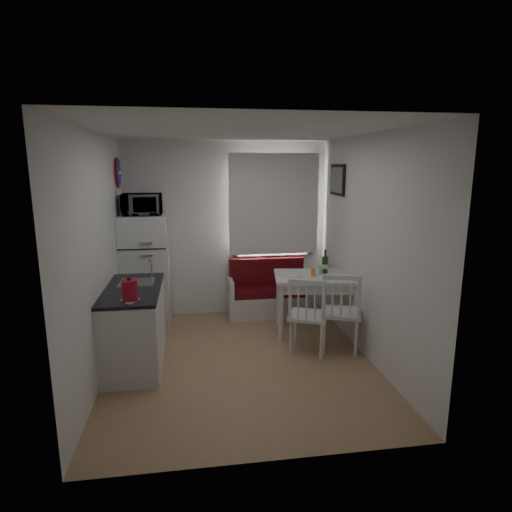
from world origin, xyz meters
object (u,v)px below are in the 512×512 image
(kitchen_counter, at_px, (135,325))
(fridge, at_px, (146,271))
(dining_table, at_px, (316,282))
(chair_right, at_px, (344,304))
(bench, at_px, (268,297))
(chair_left, at_px, (311,308))
(microwave, at_px, (142,204))
(wine_bottle, at_px, (325,261))
(kettle, at_px, (130,290))

(kitchen_counter, distance_m, fridge, 1.29)
(dining_table, xyz_separation_m, fridge, (-2.28, 0.68, 0.07))
(kitchen_counter, xyz_separation_m, fridge, (0.02, 1.24, 0.34))
(chair_right, height_order, fridge, fridge)
(bench, relative_size, fridge, 0.76)
(bench, bearing_deg, chair_left, -80.11)
(fridge, height_order, microwave, microwave)
(chair_right, height_order, wine_bottle, wine_bottle)
(kitchen_counter, relative_size, chair_left, 2.26)
(kitchen_counter, height_order, dining_table, kitchen_counter)
(chair_left, distance_m, chair_right, 0.41)
(chair_right, height_order, kettle, kettle)
(microwave, bearing_deg, chair_left, -32.62)
(bench, bearing_deg, dining_table, -57.33)
(chair_left, bearing_deg, bench, 123.04)
(chair_right, bearing_deg, chair_left, -161.44)
(chair_left, xyz_separation_m, fridge, (-2.03, 1.35, 0.20))
(microwave, distance_m, wine_bottle, 2.60)
(fridge, xyz_separation_m, kettle, (0.03, -1.78, 0.23))
(dining_table, bearing_deg, wine_bottle, 41.39)
(chair_left, xyz_separation_m, chair_right, (0.40, -0.00, 0.03))
(chair_left, distance_m, kettle, 2.09)
(bench, xyz_separation_m, chair_right, (0.66, -1.46, 0.33))
(kitchen_counter, distance_m, bench, 2.25)
(chair_right, height_order, microwave, microwave)
(fridge, bearing_deg, dining_table, -16.59)
(chair_right, distance_m, microwave, 2.97)
(fridge, bearing_deg, kitchen_counter, -90.90)
(dining_table, distance_m, wine_bottle, 0.31)
(chair_right, bearing_deg, fridge, 170.11)
(dining_table, relative_size, fridge, 0.75)
(chair_right, xyz_separation_m, wine_bottle, (0.00, 0.77, 0.35))
(fridge, bearing_deg, chair_left, -33.62)
(bench, height_order, chair_right, chair_right)
(kitchen_counter, height_order, microwave, microwave)
(dining_table, bearing_deg, chair_left, -102.00)
(bench, bearing_deg, kitchen_counter, -142.95)
(chair_right, bearing_deg, bench, 133.47)
(chair_right, bearing_deg, microwave, 171.02)
(kettle, xyz_separation_m, wine_bottle, (2.40, 1.20, -0.05))
(chair_left, relative_size, chair_right, 0.99)
(kitchen_counter, distance_m, chair_left, 2.05)
(microwave, xyz_separation_m, wine_bottle, (2.43, -0.53, -0.76))
(chair_right, bearing_deg, wine_bottle, 109.18)
(dining_table, bearing_deg, kitchen_counter, -157.64)
(chair_left, bearing_deg, kitchen_counter, -159.72)
(bench, xyz_separation_m, dining_table, (0.50, -0.79, 0.44))
(fridge, distance_m, kettle, 1.80)
(chair_left, height_order, chair_right, chair_right)
(kitchen_counter, relative_size, dining_table, 1.12)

